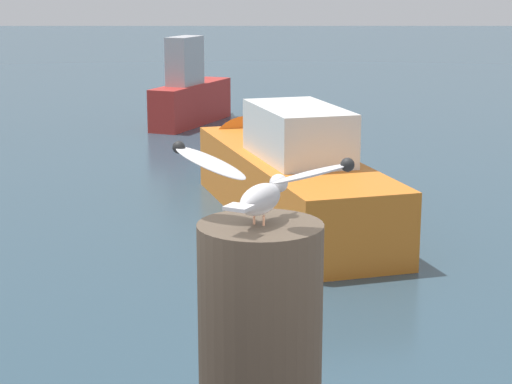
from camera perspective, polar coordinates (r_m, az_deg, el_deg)
mooring_post at (r=3.16m, az=0.02°, el=-11.53°), size 0.43×0.43×1.08m
seagull at (r=2.95m, az=0.05°, el=0.39°), size 0.62×0.41×0.26m
boat_red at (r=20.48m, az=-4.31°, el=6.19°), size 1.85×3.36×1.98m
boat_orange at (r=12.64m, az=1.22°, el=1.30°), size 2.92×6.12×1.71m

